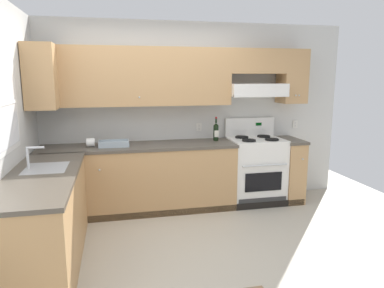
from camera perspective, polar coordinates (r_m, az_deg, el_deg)
ground_plane at (r=3.90m, az=-2.80°, el=-16.75°), size 7.04×7.04×0.00m
wall_back at (r=5.04m, az=-1.49°, el=7.10°), size 4.68×0.57×2.55m
wall_left at (r=3.81m, az=-27.97°, el=2.62°), size 0.47×4.00×2.55m
counter_back_run at (r=4.87m, az=-5.87°, el=-5.37°), size 3.60×0.65×0.91m
counter_left_run at (r=3.73m, az=-22.43°, el=-11.15°), size 0.63×1.91×1.13m
stove at (r=5.23m, az=10.12°, el=-4.05°), size 0.76×0.62×1.20m
wine_bottle at (r=5.02m, az=3.86°, el=2.06°), size 0.07×0.07×0.34m
bowl at (r=4.71m, az=-12.41°, el=-0.06°), size 0.38×0.21×0.08m
paper_towel_roll at (r=4.76m, az=-15.94°, el=0.24°), size 0.11×0.11×0.11m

